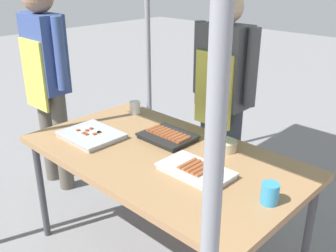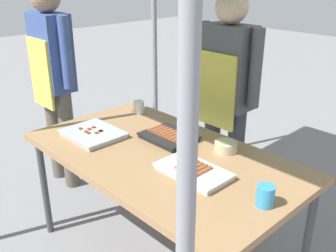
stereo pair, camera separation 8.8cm
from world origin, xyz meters
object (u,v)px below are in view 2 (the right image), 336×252
(tray_pork_links, at_px, (169,136))
(condiment_bowl, at_px, (226,147))
(drink_cup_by_wok, at_px, (265,196))
(tray_meat_skewers, at_px, (93,134))
(customer_nearby, at_px, (53,71))
(drink_cup_near_edge, at_px, (139,107))
(vendor_woman, at_px, (226,88))
(stall_table, at_px, (162,161))
(tray_grilled_sausages, at_px, (193,171))

(tray_pork_links, distance_m, condiment_bowl, 0.36)
(condiment_bowl, bearing_deg, drink_cup_by_wok, -33.21)
(tray_meat_skewers, xyz_separation_m, customer_nearby, (-0.83, 0.20, 0.20))
(tray_pork_links, bearing_deg, drink_cup_by_wok, -12.53)
(condiment_bowl, relative_size, drink_cup_by_wok, 1.33)
(drink_cup_near_edge, distance_m, vendor_woman, 0.63)
(drink_cup_near_edge, bearing_deg, tray_pork_links, -18.72)
(stall_table, bearing_deg, vendor_woman, 100.47)
(stall_table, distance_m, drink_cup_near_edge, 0.67)
(customer_nearby, bearing_deg, vendor_woman, 30.93)
(drink_cup_by_wok, distance_m, vendor_woman, 1.14)
(tray_meat_skewers, bearing_deg, drink_cup_by_wok, 6.44)
(tray_grilled_sausages, distance_m, drink_cup_by_wok, 0.41)
(stall_table, bearing_deg, drink_cup_near_edge, 151.45)
(tray_grilled_sausages, xyz_separation_m, customer_nearby, (-1.58, 0.10, 0.20))
(drink_cup_near_edge, distance_m, drink_cup_by_wok, 1.32)
(condiment_bowl, relative_size, drink_cup_near_edge, 1.48)
(tray_grilled_sausages, bearing_deg, tray_pork_links, 152.67)
(tray_meat_skewers, bearing_deg, tray_pork_links, 40.70)
(customer_nearby, bearing_deg, tray_meat_skewers, -13.58)
(stall_table, relative_size, condiment_bowl, 12.29)
(tray_pork_links, distance_m, drink_cup_by_wok, 0.82)
(condiment_bowl, xyz_separation_m, vendor_woman, (-0.38, 0.47, 0.16))
(tray_pork_links, height_order, drink_cup_near_edge, drink_cup_near_edge)
(stall_table, xyz_separation_m, drink_cup_near_edge, (-0.59, 0.32, 0.10))
(tray_grilled_sausages, relative_size, vendor_woman, 0.24)
(tray_grilled_sausages, height_order, vendor_woman, vendor_woman)
(stall_table, height_order, tray_meat_skewers, tray_meat_skewers)
(drink_cup_near_edge, bearing_deg, tray_grilled_sausages, -22.73)
(tray_grilled_sausages, relative_size, drink_cup_near_edge, 4.29)
(drink_cup_near_edge, bearing_deg, vendor_woman, 43.35)
(tray_meat_skewers, xyz_separation_m, condiment_bowl, (0.70, 0.43, 0.01))
(drink_cup_near_edge, bearing_deg, drink_cup_by_wok, -14.91)
(tray_grilled_sausages, height_order, customer_nearby, customer_nearby)
(stall_table, xyz_separation_m, drink_cup_by_wok, (0.69, -0.02, 0.10))
(tray_pork_links, bearing_deg, tray_meat_skewers, -139.30)
(drink_cup_by_wok, relative_size, vendor_woman, 0.06)
(stall_table, xyz_separation_m, customer_nearby, (-1.29, 0.05, 0.27))
(drink_cup_near_edge, xyz_separation_m, customer_nearby, (-0.71, -0.27, 0.18))
(tray_pork_links, relative_size, customer_nearby, 0.19)
(drink_cup_near_edge, height_order, drink_cup_by_wok, drink_cup_by_wok)
(drink_cup_near_edge, bearing_deg, stall_table, -28.55)
(stall_table, xyz_separation_m, tray_meat_skewers, (-0.46, -0.15, 0.07))
(drink_cup_by_wok, bearing_deg, condiment_bowl, 146.79)
(tray_meat_skewers, bearing_deg, vendor_woman, 70.07)
(tray_grilled_sausages, distance_m, condiment_bowl, 0.33)
(tray_pork_links, xyz_separation_m, drink_cup_by_wok, (0.80, -0.18, 0.03))
(tray_meat_skewers, distance_m, customer_nearby, 0.88)
(tray_grilled_sausages, distance_m, vendor_woman, 0.91)
(tray_meat_skewers, relative_size, condiment_bowl, 2.75)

